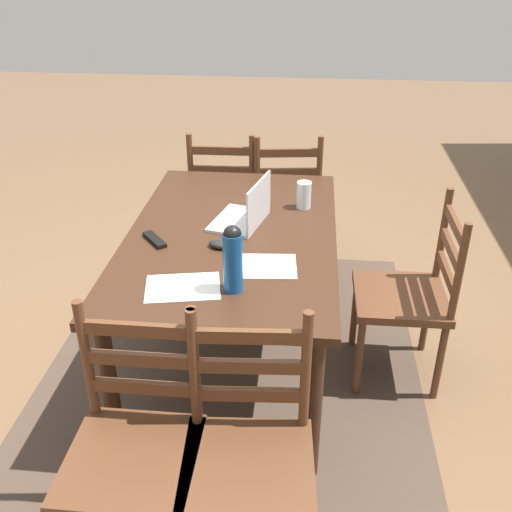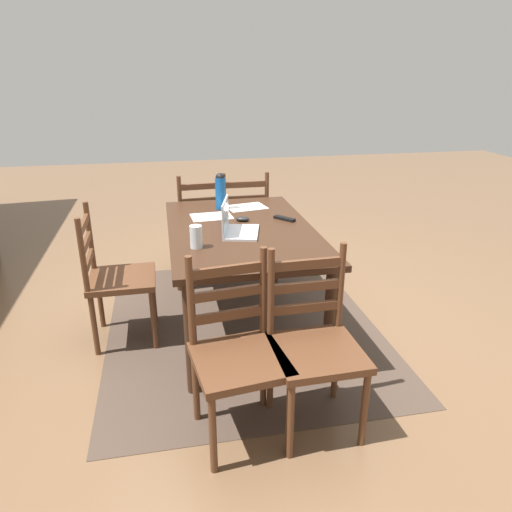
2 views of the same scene
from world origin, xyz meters
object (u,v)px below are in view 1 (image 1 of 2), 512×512
(drinking_glass, at_px, (304,195))
(water_bottle, at_px, (233,257))
(chair_right_near, at_px, (135,449))
(chair_left_far, at_px, (285,201))
(laptop, at_px, (247,213))
(tv_remote, at_px, (155,240))
(chair_left_near, at_px, (225,199))
(chair_right_far, at_px, (248,458))
(chair_far_head, at_px, (409,295))
(computer_mouse, at_px, (219,244))
(dining_table, at_px, (232,250))

(drinking_glass, bearing_deg, water_bottle, -17.23)
(water_bottle, bearing_deg, chair_right_near, -25.10)
(chair_left_far, relative_size, drinking_glass, 6.82)
(laptop, xyz_separation_m, tv_remote, (0.23, -0.40, -0.05))
(chair_left_near, distance_m, chair_right_near, 2.15)
(chair_right_far, xyz_separation_m, tv_remote, (-0.95, -0.54, 0.31))
(chair_far_head, bearing_deg, computer_mouse, -80.24)
(tv_remote, bearing_deg, chair_far_head, -33.42)
(drinking_glass, relative_size, computer_mouse, 1.39)
(dining_table, xyz_separation_m, chair_far_head, (-0.00, 0.86, -0.21))
(chair_right_far, height_order, tv_remote, chair_right_far)
(chair_right_far, bearing_deg, chair_far_head, 148.14)
(chair_right_far, bearing_deg, laptop, -173.59)
(drinking_glass, xyz_separation_m, tv_remote, (0.45, -0.67, -0.06))
(dining_table, xyz_separation_m, chair_right_near, (1.08, -0.20, -0.21))
(drinking_glass, distance_m, computer_mouse, 0.61)
(laptop, height_order, water_bottle, water_bottle)
(chair_left_far, bearing_deg, chair_right_near, -10.49)
(chair_left_far, height_order, laptop, laptop)
(chair_left_far, bearing_deg, computer_mouse, -11.04)
(chair_far_head, relative_size, chair_right_far, 1.00)
(dining_table, height_order, chair_left_far, chair_left_far)
(water_bottle, bearing_deg, drinking_glass, 162.77)
(laptop, bearing_deg, water_bottle, 1.19)
(chair_right_near, bearing_deg, drinking_glass, 159.43)
(chair_far_head, distance_m, water_bottle, 1.04)
(dining_table, xyz_separation_m, tv_remote, (0.12, -0.34, 0.10))
(dining_table, relative_size, chair_left_far, 1.66)
(water_bottle, height_order, tv_remote, water_bottle)
(chair_right_far, distance_m, tv_remote, 1.13)
(chair_left_far, height_order, chair_right_near, same)
(chair_left_near, height_order, chair_right_far, same)
(water_bottle, xyz_separation_m, drinking_glass, (-0.83, 0.26, -0.08))
(chair_right_far, xyz_separation_m, drinking_glass, (-1.40, 0.14, 0.37))
(chair_left_near, xyz_separation_m, chair_right_far, (2.15, 0.39, 0.00))
(chair_right_far, bearing_deg, dining_table, -169.78)
(chair_left_far, height_order, computer_mouse, chair_left_far)
(chair_left_near, xyz_separation_m, laptop, (0.97, 0.26, 0.36))
(chair_far_head, relative_size, tv_remote, 5.59)
(chair_left_near, height_order, computer_mouse, chair_left_near)
(drinking_glass, bearing_deg, chair_left_near, -145.03)
(chair_left_near, xyz_separation_m, tv_remote, (1.20, -0.15, 0.31))
(chair_far_head, relative_size, drinking_glass, 6.82)
(chair_left_near, relative_size, computer_mouse, 9.50)
(chair_right_far, bearing_deg, chair_right_near, -90.01)
(dining_table, bearing_deg, drinking_glass, 134.67)
(chair_left_far, relative_size, laptop, 2.61)
(chair_far_head, bearing_deg, water_bottle, -57.67)
(dining_table, distance_m, chair_right_near, 1.11)
(dining_table, xyz_separation_m, chair_left_near, (-1.08, -0.20, -0.21))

